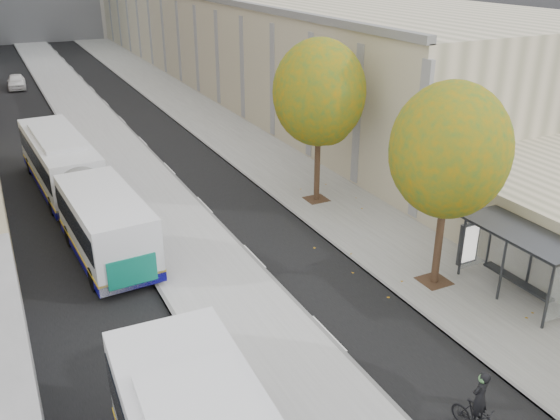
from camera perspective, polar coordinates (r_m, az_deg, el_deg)
bus_platform at (r=39.10m, az=-15.89°, el=5.70°), size 4.25×150.00×0.15m
sidewalk at (r=41.19m, az=-4.91°, el=7.37°), size 4.75×150.00×0.08m
building_tan at (r=71.10m, az=-5.29°, el=17.51°), size 18.00×92.00×8.00m
bus_shelter at (r=22.52m, az=22.54°, el=-2.86°), size 1.90×4.40×2.53m
tree_c at (r=21.29m, az=16.01°, el=5.50°), size 4.20×4.20×7.28m
tree_d at (r=28.25m, az=3.79°, el=11.18°), size 4.40×4.40×7.60m
bus_far at (r=29.27m, az=-18.98°, el=2.34°), size 3.49×17.11×2.83m
cyclist at (r=16.84m, az=18.48°, el=-17.88°), size 0.71×1.58×1.96m
distant_car at (r=60.04m, az=-24.04°, el=11.22°), size 1.76×3.85×1.28m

